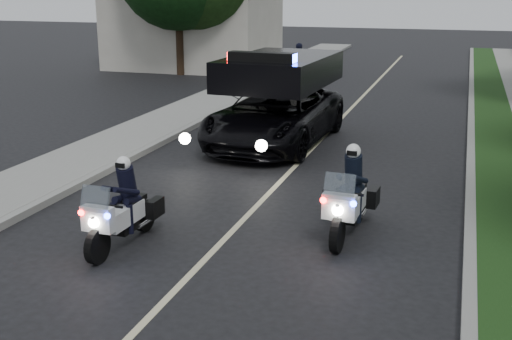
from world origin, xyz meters
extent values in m
cube|color=gray|center=(4.10, 10.00, 0.07)|extent=(0.20, 60.00, 0.15)
cube|color=#193814|center=(4.80, 10.00, 0.08)|extent=(1.20, 60.00, 0.16)
cube|color=gray|center=(-4.10, 10.00, 0.07)|extent=(0.20, 60.00, 0.15)
cube|color=gray|center=(-5.20, 10.00, 0.08)|extent=(2.00, 60.00, 0.16)
cube|color=#BFB78C|center=(0.00, 10.00, 0.00)|extent=(0.12, 50.00, 0.01)
imported|color=black|center=(-1.12, 10.84, 0.00)|extent=(3.00, 5.95, 2.83)
imported|color=black|center=(-3.03, 20.99, 0.00)|extent=(0.76, 1.90, 0.98)
imported|color=black|center=(-3.03, 20.99, 0.00)|extent=(0.62, 0.43, 1.69)
camera|label=1|loc=(3.76, -6.04, 4.33)|focal=45.29mm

